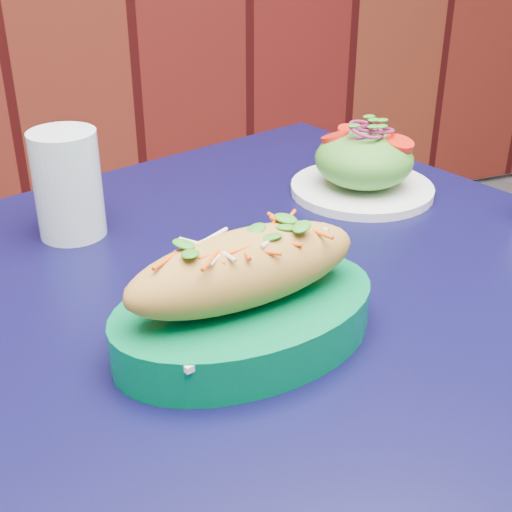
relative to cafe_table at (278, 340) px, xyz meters
name	(u,v)px	position (x,y,z in m)	size (l,w,h in m)	color
cafe_table	(278,340)	(0.00, 0.00, 0.00)	(1.01, 1.01, 0.75)	black
banh_mi_basket	(245,298)	(-0.08, -0.11, 0.13)	(0.29, 0.21, 0.12)	#006A3A
salad_plate	(363,166)	(0.20, 0.17, 0.13)	(0.20, 0.20, 0.10)	white
water_glass	(68,184)	(-0.20, 0.18, 0.15)	(0.08, 0.08, 0.13)	silver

